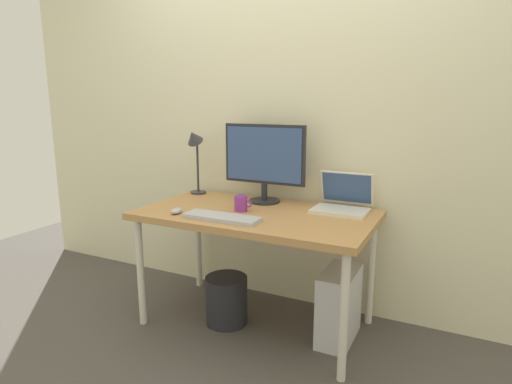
{
  "coord_description": "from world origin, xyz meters",
  "views": [
    {
      "loc": [
        1.1,
        -2.22,
        1.38
      ],
      "look_at": [
        0.0,
        0.0,
        0.84
      ],
      "focal_mm": 30.37,
      "sensor_mm": 36.0,
      "label": 1
    }
  ],
  "objects_px": {
    "laptop": "(343,201)",
    "coffee_mug": "(241,204)",
    "desk_lamp": "(195,147)",
    "monitor": "(264,159)",
    "wastebasket": "(227,300)",
    "desk": "(256,222)",
    "mouse": "(177,211)",
    "keyboard": "(222,218)",
    "computer_tower": "(339,305)"
  },
  "relations": [
    {
      "from": "monitor",
      "to": "keyboard",
      "type": "height_order",
      "value": "monitor"
    },
    {
      "from": "keyboard",
      "to": "computer_tower",
      "type": "xyz_separation_m",
      "value": [
        0.6,
        0.28,
        -0.52
      ]
    },
    {
      "from": "desk",
      "to": "monitor",
      "type": "distance_m",
      "value": 0.43
    },
    {
      "from": "laptop",
      "to": "coffee_mug",
      "type": "distance_m",
      "value": 0.61
    },
    {
      "from": "coffee_mug",
      "to": "keyboard",
      "type": "bearing_deg",
      "value": -92.0
    },
    {
      "from": "monitor",
      "to": "desk",
      "type": "bearing_deg",
      "value": -75.85
    },
    {
      "from": "monitor",
      "to": "wastebasket",
      "type": "bearing_deg",
      "value": -108.98
    },
    {
      "from": "keyboard",
      "to": "wastebasket",
      "type": "distance_m",
      "value": 0.61
    },
    {
      "from": "computer_tower",
      "to": "coffee_mug",
      "type": "bearing_deg",
      "value": -173.06
    },
    {
      "from": "mouse",
      "to": "computer_tower",
      "type": "relative_size",
      "value": 0.21
    },
    {
      "from": "monitor",
      "to": "laptop",
      "type": "distance_m",
      "value": 0.56
    },
    {
      "from": "monitor",
      "to": "laptop",
      "type": "relative_size",
      "value": 1.71
    },
    {
      "from": "desk_lamp",
      "to": "wastebasket",
      "type": "xyz_separation_m",
      "value": [
        0.42,
        -0.31,
        -0.9
      ]
    },
    {
      "from": "keyboard",
      "to": "coffee_mug",
      "type": "distance_m",
      "value": 0.21
    },
    {
      "from": "computer_tower",
      "to": "desk_lamp",
      "type": "bearing_deg",
      "value": 169.93
    },
    {
      "from": "wastebasket",
      "to": "desk",
      "type": "bearing_deg",
      "value": 22.89
    },
    {
      "from": "desk",
      "to": "monitor",
      "type": "xyz_separation_m",
      "value": [
        -0.06,
        0.24,
        0.34
      ]
    },
    {
      "from": "computer_tower",
      "to": "wastebasket",
      "type": "distance_m",
      "value": 0.69
    },
    {
      "from": "laptop",
      "to": "keyboard",
      "type": "distance_m",
      "value": 0.74
    },
    {
      "from": "desk_lamp",
      "to": "coffee_mug",
      "type": "relative_size",
      "value": 4.14
    },
    {
      "from": "desk_lamp",
      "to": "computer_tower",
      "type": "relative_size",
      "value": 1.11
    },
    {
      "from": "mouse",
      "to": "keyboard",
      "type": "bearing_deg",
      "value": 1.27
    },
    {
      "from": "monitor",
      "to": "wastebasket",
      "type": "height_order",
      "value": "monitor"
    },
    {
      "from": "coffee_mug",
      "to": "wastebasket",
      "type": "xyz_separation_m",
      "value": [
        -0.08,
        -0.05,
        -0.62
      ]
    },
    {
      "from": "desk",
      "to": "mouse",
      "type": "height_order",
      "value": "mouse"
    },
    {
      "from": "desk",
      "to": "laptop",
      "type": "height_order",
      "value": "laptop"
    },
    {
      "from": "desk_lamp",
      "to": "coffee_mug",
      "type": "xyz_separation_m",
      "value": [
        0.5,
        -0.27,
        -0.29
      ]
    },
    {
      "from": "computer_tower",
      "to": "wastebasket",
      "type": "relative_size",
      "value": 1.4
    },
    {
      "from": "desk_lamp",
      "to": "wastebasket",
      "type": "bearing_deg",
      "value": -36.84
    },
    {
      "from": "desk_lamp",
      "to": "coffee_mug",
      "type": "height_order",
      "value": "desk_lamp"
    },
    {
      "from": "laptop",
      "to": "keyboard",
      "type": "bearing_deg",
      "value": -137.54
    },
    {
      "from": "computer_tower",
      "to": "wastebasket",
      "type": "bearing_deg",
      "value": -169.98
    },
    {
      "from": "monitor",
      "to": "keyboard",
      "type": "bearing_deg",
      "value": -94.01
    },
    {
      "from": "mouse",
      "to": "desk",
      "type": "bearing_deg",
      "value": 31.48
    },
    {
      "from": "coffee_mug",
      "to": "wastebasket",
      "type": "distance_m",
      "value": 0.62
    },
    {
      "from": "laptop",
      "to": "mouse",
      "type": "xyz_separation_m",
      "value": [
        -0.84,
        -0.5,
        -0.04
      ]
    },
    {
      "from": "mouse",
      "to": "computer_tower",
      "type": "distance_m",
      "value": 1.09
    },
    {
      "from": "computer_tower",
      "to": "desk",
      "type": "bearing_deg",
      "value": -174.57
    },
    {
      "from": "monitor",
      "to": "desk_lamp",
      "type": "bearing_deg",
      "value": 179.91
    },
    {
      "from": "monitor",
      "to": "mouse",
      "type": "height_order",
      "value": "monitor"
    },
    {
      "from": "monitor",
      "to": "wastebasket",
      "type": "xyz_separation_m",
      "value": [
        -0.11,
        -0.31,
        -0.85
      ]
    },
    {
      "from": "laptop",
      "to": "desk_lamp",
      "type": "relative_size",
      "value": 0.69
    },
    {
      "from": "wastebasket",
      "to": "coffee_mug",
      "type": "bearing_deg",
      "value": 29.97
    },
    {
      "from": "keyboard",
      "to": "mouse",
      "type": "distance_m",
      "value": 0.3
    },
    {
      "from": "keyboard",
      "to": "desk_lamp",
      "type": "bearing_deg",
      "value": 135.96
    },
    {
      "from": "mouse",
      "to": "wastebasket",
      "type": "relative_size",
      "value": 0.3
    },
    {
      "from": "desk",
      "to": "computer_tower",
      "type": "height_order",
      "value": "desk"
    },
    {
      "from": "desk_lamp",
      "to": "mouse",
      "type": "height_order",
      "value": "desk_lamp"
    },
    {
      "from": "desk",
      "to": "computer_tower",
      "type": "xyz_separation_m",
      "value": [
        0.51,
        0.05,
        -0.45
      ]
    },
    {
      "from": "computer_tower",
      "to": "wastebasket",
      "type": "height_order",
      "value": "computer_tower"
    }
  ]
}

